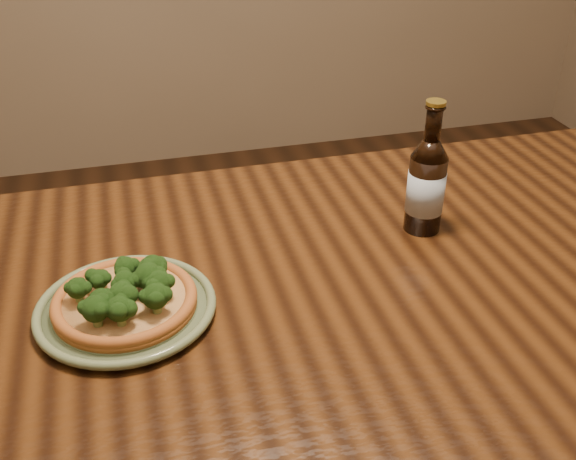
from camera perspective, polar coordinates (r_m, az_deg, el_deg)
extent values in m
cube|color=#3F210D|center=(1.06, 2.72, -5.73)|extent=(1.60, 0.90, 0.04)
cylinder|color=#3F210D|center=(1.85, 20.91, -4.30)|extent=(0.07, 0.07, 0.71)
cylinder|color=#687853|center=(1.02, -13.52, -6.64)|extent=(0.24, 0.24, 0.01)
torus|color=#687853|center=(1.01, -13.57, -6.33)|extent=(0.26, 0.26, 0.01)
torus|color=#687853|center=(1.01, -13.56, -6.38)|extent=(0.21, 0.21, 0.01)
cylinder|color=#AF6027|center=(1.01, -13.61, -6.11)|extent=(0.21, 0.21, 0.01)
torus|color=#AF6027|center=(1.01, -13.66, -5.74)|extent=(0.21, 0.21, 0.02)
cylinder|color=#F2E294|center=(1.01, -13.66, -5.74)|extent=(0.18, 0.18, 0.01)
sphere|color=#2A551A|center=(0.97, -15.55, -5.62)|extent=(0.04, 0.04, 0.03)
sphere|color=#2A551A|center=(1.01, -15.73, -4.03)|extent=(0.04, 0.04, 0.03)
sphere|color=#2A551A|center=(1.00, -13.64, -4.27)|extent=(0.03, 0.03, 0.03)
sphere|color=#2A551A|center=(1.00, -17.41, -4.71)|extent=(0.03, 0.03, 0.03)
sphere|color=#2A551A|center=(1.02, -13.58, -3.11)|extent=(0.04, 0.04, 0.03)
sphere|color=#2A551A|center=(0.95, -11.16, -5.54)|extent=(0.04, 0.04, 0.04)
sphere|color=#2A551A|center=(0.99, -11.75, -3.84)|extent=(0.04, 0.04, 0.04)
sphere|color=#2A551A|center=(0.96, -13.85, -5.36)|extent=(0.05, 0.05, 0.04)
sphere|color=#2A551A|center=(0.94, -14.08, -6.49)|extent=(0.04, 0.04, 0.04)
sphere|color=#2A551A|center=(0.98, -10.88, -4.43)|extent=(0.05, 0.05, 0.04)
sphere|color=#2A551A|center=(1.02, -11.39, -3.04)|extent=(0.05, 0.05, 0.04)
sphere|color=#2A551A|center=(0.95, -15.99, -6.43)|extent=(0.05, 0.05, 0.04)
cylinder|color=black|center=(1.18, 11.54, 3.02)|extent=(0.06, 0.06, 0.14)
cone|color=black|center=(1.15, 11.98, 6.75)|extent=(0.06, 0.06, 0.03)
cylinder|color=black|center=(1.13, 12.23, 8.87)|extent=(0.03, 0.03, 0.06)
torus|color=black|center=(1.12, 12.39, 10.13)|extent=(0.03, 0.03, 0.01)
cylinder|color=#A58C33|center=(1.12, 12.43, 10.47)|extent=(0.03, 0.03, 0.01)
cylinder|color=silver|center=(1.18, 11.56, 3.22)|extent=(0.07, 0.07, 0.07)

